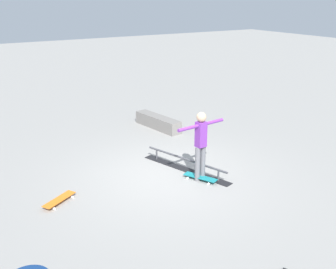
# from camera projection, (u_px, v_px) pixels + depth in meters

# --- Properties ---
(ground_plane) EXTENTS (60.00, 60.00, 0.00)m
(ground_plane) POSITION_uv_depth(u_px,v_px,m) (171.00, 176.00, 9.57)
(ground_plane) COLOR gray
(grind_rail) EXTENTS (2.53, 0.97, 0.31)m
(grind_rail) POSITION_uv_depth(u_px,v_px,m) (186.00, 165.00, 9.85)
(grind_rail) COLOR black
(grind_rail) RESTS_ON ground_plane
(skate_ledge) EXTENTS (1.88, 0.66, 0.39)m
(skate_ledge) POSITION_uv_depth(u_px,v_px,m) (158.00, 122.00, 12.90)
(skate_ledge) COLOR gray
(skate_ledge) RESTS_ON ground_plane
(skater_main) EXTENTS (0.22, 1.30, 1.61)m
(skater_main) POSITION_uv_depth(u_px,v_px,m) (201.00, 141.00, 9.07)
(skater_main) COLOR slate
(skater_main) RESTS_ON ground_plane
(skateboard_main) EXTENTS (0.81, 0.52, 0.09)m
(skateboard_main) POSITION_uv_depth(u_px,v_px,m) (200.00, 177.00, 9.32)
(skateboard_main) COLOR teal
(skateboard_main) RESTS_ON ground_plane
(loose_skateboard_orange) EXTENTS (0.58, 0.79, 0.09)m
(loose_skateboard_orange) POSITION_uv_depth(u_px,v_px,m) (59.00, 200.00, 8.31)
(loose_skateboard_orange) COLOR orange
(loose_skateboard_orange) RESTS_ON ground_plane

